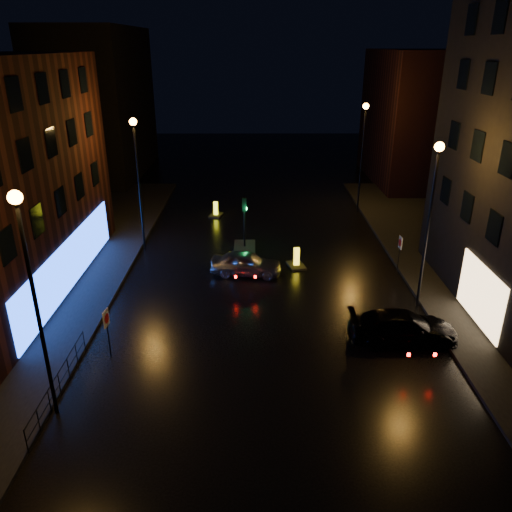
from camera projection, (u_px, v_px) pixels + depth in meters
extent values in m
plane|color=black|center=(269.00, 378.00, 20.10)|extent=(120.00, 120.00, 0.00)
cube|color=black|center=(10.00, 288.00, 27.38)|extent=(12.00, 44.00, 0.15)
cube|color=black|center=(99.00, 103.00, 49.51)|extent=(8.00, 16.00, 14.00)
cube|color=black|center=(418.00, 118.00, 47.26)|extent=(8.00, 14.00, 12.00)
cylinder|color=black|center=(38.00, 317.00, 16.66)|extent=(0.14, 0.14, 8.00)
cylinder|color=black|center=(16.00, 202.00, 15.10)|extent=(0.20, 0.20, 0.25)
sphere|color=orange|center=(15.00, 197.00, 15.04)|extent=(0.44, 0.44, 0.44)
cylinder|color=black|center=(139.00, 189.00, 31.39)|extent=(0.14, 0.14, 8.00)
cylinder|color=black|center=(133.00, 124.00, 29.82)|extent=(0.20, 0.20, 0.25)
sphere|color=orange|center=(133.00, 122.00, 29.76)|extent=(0.44, 0.44, 0.44)
cylinder|color=black|center=(427.00, 233.00, 24.09)|extent=(0.14, 0.14, 8.00)
cylinder|color=black|center=(439.00, 150.00, 22.53)|extent=(0.20, 0.20, 0.25)
sphere|color=orange|center=(439.00, 147.00, 22.47)|extent=(0.44, 0.44, 0.44)
cylinder|color=black|center=(361.00, 161.00, 38.81)|extent=(0.14, 0.14, 8.00)
cylinder|color=black|center=(366.00, 108.00, 37.25)|extent=(0.20, 0.20, 0.25)
sphere|color=orange|center=(366.00, 106.00, 37.19)|extent=(0.44, 0.44, 0.44)
cube|color=black|center=(245.00, 247.00, 32.96)|extent=(1.40, 2.40, 0.12)
cylinder|color=black|center=(244.00, 228.00, 32.43)|extent=(0.12, 0.12, 2.80)
cube|color=black|center=(244.00, 204.00, 31.81)|extent=(0.28, 0.22, 0.90)
cylinder|color=#0CFF59|center=(246.00, 208.00, 31.92)|extent=(0.05, 0.18, 0.18)
cylinder|color=black|center=(57.00, 374.00, 18.77)|extent=(0.05, 6.00, 0.05)
cylinder|color=black|center=(59.00, 384.00, 18.95)|extent=(0.04, 6.00, 0.04)
cylinder|color=black|center=(26.00, 442.00, 16.19)|extent=(0.04, 0.04, 1.00)
cylinder|color=black|center=(59.00, 384.00, 18.95)|extent=(0.04, 0.04, 1.00)
cylinder|color=black|center=(84.00, 341.00, 21.71)|extent=(0.04, 0.04, 1.00)
imported|color=#989A9F|center=(246.00, 263.00, 28.93)|extent=(4.26, 2.15, 1.39)
imported|color=black|center=(403.00, 327.00, 22.37)|extent=(4.88, 1.99, 1.41)
cube|color=black|center=(296.00, 266.00, 30.20)|extent=(1.20, 1.54, 0.11)
cube|color=yellow|center=(297.00, 257.00, 29.97)|extent=(0.36, 0.27, 1.14)
cube|color=black|center=(297.00, 257.00, 29.97)|extent=(0.34, 0.10, 0.69)
cube|color=black|center=(216.00, 215.00, 39.11)|extent=(1.15, 1.48, 0.11)
cube|color=#FDFF19|center=(216.00, 209.00, 38.89)|extent=(0.34, 0.26, 1.09)
cube|color=black|center=(216.00, 209.00, 38.89)|extent=(0.32, 0.10, 0.65)
cylinder|color=black|center=(108.00, 335.00, 21.09)|extent=(0.06, 0.06, 2.18)
cube|color=white|center=(106.00, 318.00, 20.78)|extent=(0.10, 0.55, 0.74)
cylinder|color=#B20C0C|center=(107.00, 318.00, 20.77)|extent=(0.06, 0.44, 0.44)
cylinder|color=black|center=(399.00, 255.00, 29.11)|extent=(0.06, 0.06, 2.14)
cube|color=silver|center=(400.00, 243.00, 28.81)|extent=(0.07, 0.54, 0.73)
cylinder|color=#B20C0C|center=(400.00, 243.00, 28.81)|extent=(0.03, 0.43, 0.43)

